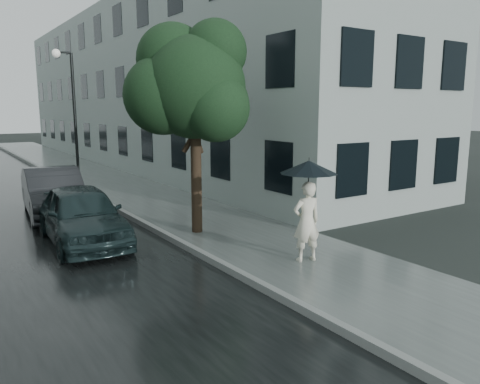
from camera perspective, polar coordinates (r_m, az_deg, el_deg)
ground at (r=10.40m, az=6.60°, el=-8.33°), size 120.00×120.00×0.00m
sidewalk at (r=20.87m, az=-14.54°, el=0.82°), size 3.50×60.00×0.01m
kerb_near at (r=20.35m, az=-19.40°, el=0.53°), size 0.15×60.00×0.15m
building_near at (r=29.52m, az=-10.05°, el=12.41°), size 7.02×36.00×9.00m
pedestrian at (r=10.19m, az=8.12°, el=-3.59°), size 0.71×0.54×1.75m
umbrella at (r=10.00m, az=8.39°, el=3.02°), size 1.30×1.30×1.31m
street_tree at (r=12.39m, az=-5.77°, el=12.71°), size 3.43×3.12×5.52m
lamp_post at (r=20.09m, az=-19.93°, el=9.21°), size 0.85×0.35×5.54m
car_near at (r=12.09m, az=-18.70°, el=-2.64°), size 1.89×4.26×1.42m
car_far at (r=15.48m, az=-21.78°, el=-0.02°), size 1.95×4.58×1.47m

